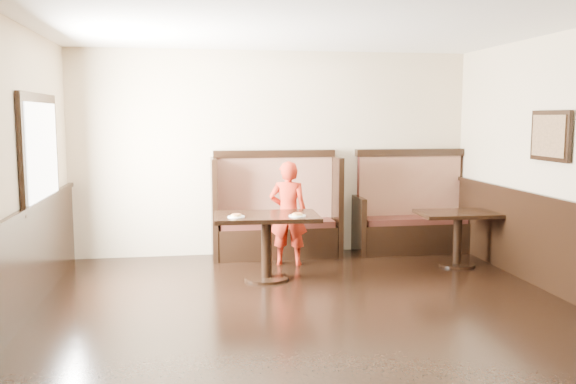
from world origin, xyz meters
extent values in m
plane|color=black|center=(0.00, 0.00, 0.00)|extent=(7.00, 7.00, 0.00)
plane|color=#CCB594|center=(0.00, 3.50, 1.40)|extent=(5.50, 0.00, 5.50)
plane|color=white|center=(0.00, 0.00, 2.80)|extent=(7.00, 7.00, 0.00)
cube|color=black|center=(-2.71, 1.90, 1.55)|extent=(0.05, 1.50, 1.20)
cube|color=white|center=(-2.69, 1.90, 1.55)|extent=(0.01, 1.30, 1.00)
cube|color=black|center=(2.71, 1.20, 1.70)|extent=(0.04, 0.70, 0.55)
cube|color=olive|center=(2.69, 1.20, 1.70)|extent=(0.01, 0.60, 0.45)
cube|color=black|center=(0.00, 3.22, 0.21)|extent=(1.60, 0.50, 0.42)
cube|color=#3D1A13|center=(0.00, 3.22, 0.46)|extent=(1.54, 0.46, 0.09)
cube|color=#501013|center=(0.00, 3.43, 0.90)|extent=(1.60, 0.12, 0.92)
cube|color=black|center=(0.00, 3.43, 1.40)|extent=(1.68, 0.16, 0.10)
cube|color=black|center=(-0.84, 3.32, 0.68)|extent=(0.07, 0.72, 1.36)
cube|color=black|center=(0.84, 3.32, 0.68)|extent=(0.07, 0.72, 1.36)
cube|color=black|center=(1.95, 3.22, 0.21)|extent=(1.50, 0.50, 0.42)
cube|color=#3D1A13|center=(1.95, 3.22, 0.46)|extent=(1.44, 0.46, 0.09)
cube|color=#501013|center=(1.95, 3.43, 0.90)|extent=(1.50, 0.12, 0.92)
cube|color=black|center=(1.95, 3.43, 1.40)|extent=(1.58, 0.16, 0.10)
cube|color=black|center=(1.16, 3.32, 0.40)|extent=(0.07, 0.72, 0.80)
cube|color=black|center=(2.74, 3.32, 0.40)|extent=(0.07, 0.72, 0.80)
cube|color=black|center=(-0.28, 2.09, 0.75)|extent=(1.24, 0.80, 0.05)
cylinder|color=black|center=(-0.28, 2.09, 0.36)|extent=(0.12, 0.12, 0.71)
cylinder|color=black|center=(-0.28, 2.09, 0.02)|extent=(0.53, 0.53, 0.03)
cube|color=black|center=(2.23, 2.37, 0.67)|extent=(1.03, 0.70, 0.05)
cylinder|color=black|center=(2.23, 2.37, 0.33)|extent=(0.11, 0.11, 0.64)
cylinder|color=black|center=(2.23, 2.37, 0.01)|extent=(0.47, 0.47, 0.03)
imported|color=#AF2412|center=(0.09, 2.76, 0.67)|extent=(0.56, 0.44, 1.35)
cylinder|color=white|center=(-0.64, 1.96, 0.78)|extent=(0.19, 0.19, 0.01)
cylinder|color=tan|center=(-0.64, 1.96, 0.79)|extent=(0.12, 0.12, 0.02)
cylinder|color=#EABA54|center=(-0.64, 1.96, 0.80)|extent=(0.10, 0.10, 0.01)
cylinder|color=white|center=(0.06, 1.91, 0.78)|extent=(0.20, 0.20, 0.01)
cylinder|color=tan|center=(0.06, 1.91, 0.79)|extent=(0.12, 0.12, 0.02)
cylinder|color=#EABA54|center=(0.06, 1.91, 0.80)|extent=(0.11, 0.11, 0.01)
camera|label=1|loc=(-1.15, -4.87, 1.91)|focal=38.00mm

